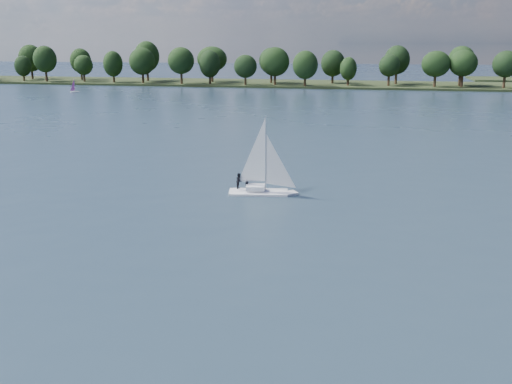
{
  "coord_description": "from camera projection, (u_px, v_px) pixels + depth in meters",
  "views": [
    {
      "loc": [
        11.04,
        -10.01,
        15.43
      ],
      "look_at": [
        0.7,
        38.43,
        2.5
      ],
      "focal_mm": 40.0,
      "sensor_mm": 36.0,
      "label": 1
    }
  ],
  "objects": [
    {
      "name": "far_shore",
      "position": [
        350.0,
        85.0,
        216.2
      ],
      "size": [
        660.0,
        40.0,
        1.5
      ],
      "primitive_type": "cube",
      "color": "black",
      "rests_on": "ground"
    },
    {
      "name": "sailboat",
      "position": [
        259.0,
        172.0,
        59.47
      ],
      "size": [
        6.81,
        2.88,
        8.69
      ],
      "rotation": [
        0.0,
        0.0,
        0.16
      ],
      "color": "white",
      "rests_on": "ground"
    },
    {
      "name": "dinghy_pink",
      "position": [
        75.0,
        89.0,
        185.94
      ],
      "size": [
        2.89,
        2.76,
        4.59
      ],
      "rotation": [
        0.0,
        0.0,
        0.73
      ],
      "color": "silver",
      "rests_on": "ground"
    },
    {
      "name": "ground",
      "position": [
        319.0,
        126.0,
        110.22
      ],
      "size": [
        700.0,
        700.0,
        0.0
      ],
      "primitive_type": "plane",
      "color": "#233342",
      "rests_on": "ground"
    },
    {
      "name": "treeline",
      "position": [
        344.0,
        64.0,
        210.88
      ],
      "size": [
        562.96,
        73.88,
        18.24
      ],
      "color": "black",
      "rests_on": "ground"
    }
  ]
}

